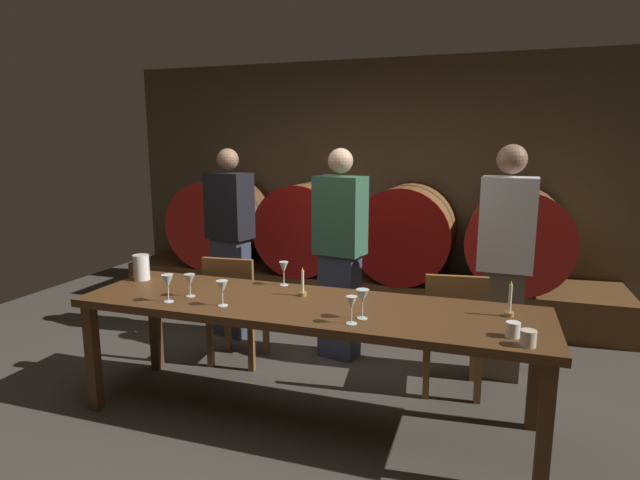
{
  "coord_description": "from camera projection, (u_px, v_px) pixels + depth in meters",
  "views": [
    {
      "loc": [
        1.29,
        -2.9,
        1.73
      ],
      "look_at": [
        0.25,
        0.24,
        1.1
      ],
      "focal_mm": 28.97,
      "sensor_mm": 36.0,
      "label": 1
    }
  ],
  "objects": [
    {
      "name": "ground_plane",
      "position": [
        273.0,
        407.0,
        3.43
      ],
      "size": [
        7.41,
        7.41,
        0.0
      ],
      "primitive_type": "plane",
      "color": "#3F3A33"
    },
    {
      "name": "cup_right",
      "position": [
        528.0,
        338.0,
        2.48
      ],
      "size": [
        0.08,
        0.08,
        0.08
      ],
      "primitive_type": "cylinder",
      "color": "beige",
      "rests_on": "dining_table"
    },
    {
      "name": "wine_barrel_center_left",
      "position": [
        310.0,
        226.0,
        5.54
      ],
      "size": [
        0.94,
        0.91,
        0.94
      ],
      "color": "brown",
      "rests_on": "barrel_shelf"
    },
    {
      "name": "chair_left",
      "position": [
        234.0,
        305.0,
        4.02
      ],
      "size": [
        0.43,
        0.43,
        0.88
      ],
      "rotation": [
        0.0,
        0.0,
        3.23
      ],
      "color": "brown",
      "rests_on": "ground"
    },
    {
      "name": "wine_barrel_far_left",
      "position": [
        224.0,
        221.0,
        5.86
      ],
      "size": [
        0.94,
        0.91,
        0.94
      ],
      "color": "#513319",
      "rests_on": "barrel_shelf"
    },
    {
      "name": "pitcher",
      "position": [
        141.0,
        267.0,
        3.68
      ],
      "size": [
        0.11,
        0.11,
        0.18
      ],
      "color": "white",
      "rests_on": "dining_table"
    },
    {
      "name": "wine_glass_right",
      "position": [
        352.0,
        304.0,
        2.77
      ],
      "size": [
        0.06,
        0.06,
        0.16
      ],
      "color": "silver",
      "rests_on": "dining_table"
    },
    {
      "name": "wine_glass_center_right",
      "position": [
        284.0,
        268.0,
        3.52
      ],
      "size": [
        0.07,
        0.07,
        0.17
      ],
      "color": "white",
      "rests_on": "dining_table"
    },
    {
      "name": "guest_center",
      "position": [
        340.0,
        253.0,
        4.1
      ],
      "size": [
        0.42,
        0.31,
        1.69
      ],
      "rotation": [
        0.0,
        0.0,
        2.94
      ],
      "color": "#33384C",
      "rests_on": "ground"
    },
    {
      "name": "chair_right",
      "position": [
        453.0,
        327.0,
        3.52
      ],
      "size": [
        0.45,
        0.45,
        0.88
      ],
      "rotation": [
        0.0,
        0.0,
        3.27
      ],
      "color": "brown",
      "rests_on": "ground"
    },
    {
      "name": "wine_glass_center_left",
      "position": [
        222.0,
        288.0,
        3.08
      ],
      "size": [
        0.07,
        0.07,
        0.16
      ],
      "color": "white",
      "rests_on": "dining_table"
    },
    {
      "name": "dining_table",
      "position": [
        306.0,
        314.0,
        3.17
      ],
      "size": [
        2.86,
        0.78,
        0.76
      ],
      "color": "#4C2D16",
      "rests_on": "ground"
    },
    {
      "name": "wine_glass_far_right",
      "position": [
        362.0,
        297.0,
        2.85
      ],
      "size": [
        0.07,
        0.07,
        0.17
      ],
      "color": "silver",
      "rests_on": "dining_table"
    },
    {
      "name": "wine_barrel_center_right",
      "position": [
        407.0,
        231.0,
        5.22
      ],
      "size": [
        0.94,
        0.91,
        0.94
      ],
      "color": "brown",
      "rests_on": "barrel_shelf"
    },
    {
      "name": "back_wall",
      "position": [
        371.0,
        181.0,
        5.8
      ],
      "size": [
        5.7,
        0.24,
        2.61
      ],
      "primitive_type": "cube",
      "color": "brown",
      "rests_on": "ground"
    },
    {
      "name": "barrel_shelf",
      "position": [
        357.0,
        289.0,
        5.5
      ],
      "size": [
        5.13,
        0.9,
        0.38
      ],
      "primitive_type": "cube",
      "color": "brown",
      "rests_on": "ground"
    },
    {
      "name": "guest_left",
      "position": [
        230.0,
        242.0,
        4.57
      ],
      "size": [
        0.42,
        0.32,
        1.68
      ],
      "rotation": [
        0.0,
        0.0,
        2.92
      ],
      "color": "#33384C",
      "rests_on": "ground"
    },
    {
      "name": "guest_right",
      "position": [
        505.0,
        261.0,
        3.73
      ],
      "size": [
        0.39,
        0.26,
        1.72
      ],
      "rotation": [
        0.0,
        0.0,
        3.08
      ],
      "color": "brown",
      "rests_on": "ground"
    },
    {
      "name": "candle_right",
      "position": [
        510.0,
        306.0,
        2.91
      ],
      "size": [
        0.05,
        0.05,
        0.21
      ],
      "color": "olive",
      "rests_on": "dining_table"
    },
    {
      "name": "wine_glass_left",
      "position": [
        190.0,
        280.0,
        3.27
      ],
      "size": [
        0.07,
        0.07,
        0.15
      ],
      "color": "silver",
      "rests_on": "dining_table"
    },
    {
      "name": "candle_left",
      "position": [
        303.0,
        288.0,
        3.3
      ],
      "size": [
        0.05,
        0.05,
        0.19
      ],
      "color": "olive",
      "rests_on": "dining_table"
    },
    {
      "name": "wine_glass_far_left",
      "position": [
        168.0,
        282.0,
        3.16
      ],
      "size": [
        0.07,
        0.07,
        0.17
      ],
      "color": "white",
      "rests_on": "dining_table"
    },
    {
      "name": "wine_barrel_far_right",
      "position": [
        518.0,
        237.0,
        4.89
      ],
      "size": [
        0.94,
        0.91,
        0.94
      ],
      "color": "brown",
      "rests_on": "barrel_shelf"
    },
    {
      "name": "cup_left",
      "position": [
        513.0,
        330.0,
        2.6
      ],
      "size": [
        0.07,
        0.07,
        0.08
      ],
      "primitive_type": "cylinder",
      "color": "white",
      "rests_on": "dining_table"
    }
  ]
}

